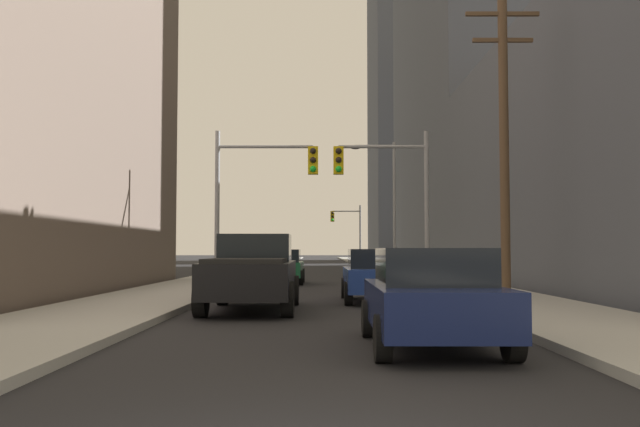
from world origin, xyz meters
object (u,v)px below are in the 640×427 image
traffic_signal_far_right (346,225)px  sedan_green (281,266)px  sedan_navy (430,297)px  traffic_signal_near_right (385,183)px  traffic_signal_near_left (260,182)px  sedan_blue (375,275)px  pickup_truck_black (251,273)px

traffic_signal_far_right → sedan_green: bearing=-96.6°
sedan_navy → traffic_signal_near_right: (0.80, 15.39, 3.26)m
sedan_navy → traffic_signal_near_left: (-3.91, 15.39, 3.28)m
traffic_signal_near_right → traffic_signal_far_right: bearing=89.7°
sedan_green → traffic_signal_near_left: 5.83m
sedan_green → traffic_signal_near_right: 7.16m
sedan_navy → traffic_signal_near_right: size_ratio=0.70×
sedan_green → traffic_signal_near_left: traffic_signal_near_left is taller
sedan_blue → traffic_signal_near_left: size_ratio=0.70×
sedan_blue → traffic_signal_near_right: 6.78m
sedan_navy → pickup_truck_black: bearing=116.8°
traffic_signal_near_left → traffic_signal_near_right: 4.72m
sedan_navy → sedan_blue: size_ratio=1.00×
sedan_navy → traffic_signal_near_left: size_ratio=0.70×
pickup_truck_black → traffic_signal_near_left: traffic_signal_near_left is taller
pickup_truck_black → traffic_signal_near_right: 10.14m
pickup_truck_black → traffic_signal_near_right: (4.18, 8.70, 3.10)m
traffic_signal_near_right → traffic_signal_far_right: (0.25, 43.23, -0.03)m
traffic_signal_near_right → traffic_signal_far_right: same height
sedan_navy → sedan_blue: same height
pickup_truck_black → traffic_signal_near_left: bearing=93.5°
traffic_signal_near_left → traffic_signal_near_right: (4.72, -0.00, -0.01)m
traffic_signal_near_left → sedan_blue: bearing=-56.8°
pickup_truck_black → traffic_signal_far_right: bearing=85.1°
sedan_blue → sedan_navy: bearing=-89.6°
traffic_signal_far_right → sedan_blue: bearing=-91.3°
sedan_blue → traffic_signal_near_left: bearing=123.2°
sedan_navy → traffic_signal_near_right: 15.75m
sedan_green → traffic_signal_near_right: size_ratio=0.70×
sedan_blue → sedan_green: size_ratio=1.00×
pickup_truck_black → traffic_signal_far_right: 52.21m
pickup_truck_black → sedan_green: (-0.01, 13.50, -0.16)m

